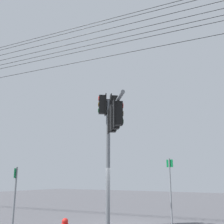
{
  "coord_description": "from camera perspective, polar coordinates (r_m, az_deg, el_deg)",
  "views": [
    {
      "loc": [
        5.77,
        -10.64,
        2.08
      ],
      "look_at": [
        -0.09,
        -0.72,
        4.84
      ],
      "focal_mm": 43.9,
      "sensor_mm": 36.0,
      "label": 1
    }
  ],
  "objects": [
    {
      "name": "signal_mast_assembly",
      "position": [
        12.03,
        -0.25,
        -2.82
      ],
      "size": [
        2.93,
        3.45,
        6.02
      ],
      "color": "slate",
      "rests_on": "ground"
    },
    {
      "name": "route_sign_primary",
      "position": [
        13.3,
        12.06,
        -14.59
      ],
      "size": [
        0.32,
        0.11,
        2.94
      ],
      "color": "slate",
      "rests_on": "ground"
    },
    {
      "name": "route_sign_secondary",
      "position": [
        11.08,
        -19.61,
        -15.7
      ],
      "size": [
        0.23,
        0.29,
        2.46
      ],
      "color": "slate",
      "rests_on": "ground"
    },
    {
      "name": "overhead_wire_span",
      "position": [
        15.33,
        -6.15,
        14.4
      ],
      "size": [
        34.22,
        2.83,
        2.57
      ],
      "color": "black"
    }
  ]
}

